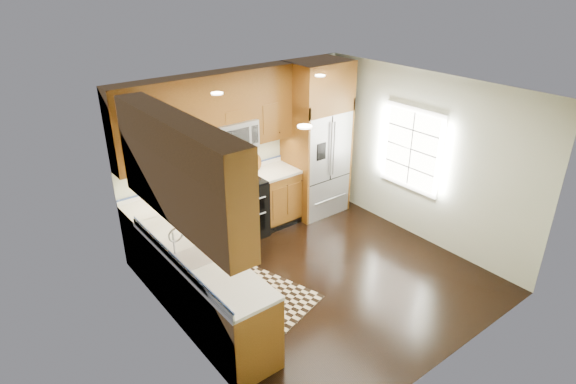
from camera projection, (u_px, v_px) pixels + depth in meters
ground at (320, 278)px, 6.70m from camera, size 4.00×4.00×0.00m
wall_back at (239, 150)px, 7.57m from camera, size 4.00×0.02×2.60m
wall_left at (181, 244)px, 5.03m from camera, size 0.02×4.00×2.60m
wall_right at (422, 158)px, 7.25m from camera, size 0.02×4.00×2.60m
window at (412, 149)px, 7.34m from camera, size 0.04×1.10×1.30m
base_cabinets at (208, 252)px, 6.46m from camera, size 2.85×3.00×0.90m
countertop at (211, 215)px, 6.42m from camera, size 2.86×3.01×0.04m
upper_cabinets at (198, 136)px, 5.96m from camera, size 2.85×3.00×1.15m
range at (239, 209)px, 7.55m from camera, size 0.76×0.67×0.95m
microwave at (231, 135)px, 7.13m from camera, size 0.76×0.40×0.42m
refrigerator at (316, 139)px, 8.02m from camera, size 0.98×0.75×2.60m
sink_faucet at (195, 252)px, 5.47m from camera, size 0.54×0.44×0.37m
rug at (253, 292)px, 6.39m from camera, size 1.39×1.84×0.01m
knife_block at (173, 188)px, 6.90m from camera, size 0.12×0.15×0.26m
utensil_crock at (254, 165)px, 7.69m from camera, size 0.13×0.13×0.31m
cutting_board at (255, 171)px, 7.72m from camera, size 0.36×0.36×0.02m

